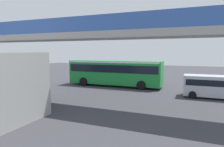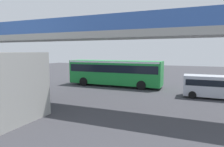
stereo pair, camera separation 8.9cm
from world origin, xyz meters
name	(u,v)px [view 1 (the left image)]	position (x,y,z in m)	size (l,w,h in m)	color
ground	(120,85)	(0.00, 0.00, 0.00)	(80.00, 80.00, 0.00)	#38383D
city_bus	(115,71)	(0.31, 1.02, 1.88)	(11.54, 2.85, 3.15)	#1E8C38
parked_van	(212,85)	(-10.27, 3.59, 1.18)	(4.80, 2.17, 2.05)	#B7BCC6
bicycle_blue	(32,83)	(9.58, 5.13, 0.37)	(1.77, 0.44, 0.96)	black
pedestrian	(142,78)	(-2.56, -1.55, 0.89)	(0.38, 0.38, 1.79)	#2D2D38
traffic_sign	(117,67)	(1.92, -4.10, 1.89)	(0.08, 0.60, 2.80)	slate
lane_dash_leftmost	(154,84)	(-4.00, -2.33, 0.00)	(2.00, 0.20, 0.01)	silver
lane_dash_left	(125,82)	(0.00, -2.33, 0.00)	(2.00, 0.20, 0.01)	silver
lane_dash_centre	(100,81)	(4.00, -2.33, 0.00)	(2.00, 0.20, 0.01)	silver
pedestrian_overpass	(78,42)	(0.00, 9.86, 5.00)	(26.18, 2.60, 6.78)	#9E9E99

